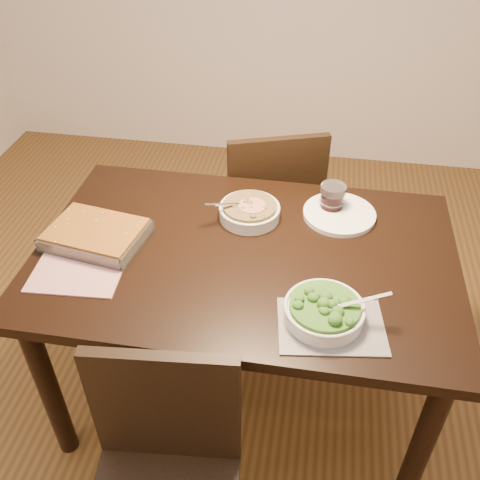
% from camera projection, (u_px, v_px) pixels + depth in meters
% --- Properties ---
extents(ground, '(4.00, 4.00, 0.00)m').
position_uv_depth(ground, '(244.00, 387.00, 2.25)').
color(ground, '#4E3216').
rests_on(ground, ground).
extents(table, '(1.40, 0.90, 0.75)m').
position_uv_depth(table, '(245.00, 273.00, 1.84)').
color(table, black).
rests_on(table, ground).
extents(magazine_a, '(0.30, 0.23, 0.01)m').
position_uv_depth(magazine_a, '(77.00, 273.00, 1.70)').
color(magazine_a, '#A02D3E').
rests_on(magazine_a, table).
extents(magazine_b, '(0.33, 0.26, 0.01)m').
position_uv_depth(magazine_b, '(331.00, 326.00, 1.52)').
color(magazine_b, '#25262D').
rests_on(magazine_b, table).
extents(coaster, '(0.13, 0.13, 0.00)m').
position_uv_depth(coaster, '(331.00, 209.00, 1.97)').
color(coaster, white).
rests_on(coaster, table).
extents(stew_bowl, '(0.22, 0.22, 0.08)m').
position_uv_depth(stew_bowl, '(250.00, 211.00, 1.91)').
color(stew_bowl, silver).
rests_on(stew_bowl, table).
extents(broccoli_bowl, '(0.26, 0.23, 0.09)m').
position_uv_depth(broccoli_bowl, '(324.00, 311.00, 1.53)').
color(broccoli_bowl, silver).
rests_on(broccoli_bowl, table).
extents(baking_dish, '(0.35, 0.28, 0.06)m').
position_uv_depth(baking_dish, '(96.00, 235.00, 1.81)').
color(baking_dish, silver).
rests_on(baking_dish, table).
extents(wine_tumbler, '(0.09, 0.09, 0.10)m').
position_uv_depth(wine_tumbler, '(332.00, 197.00, 1.93)').
color(wine_tumbler, black).
rests_on(wine_tumbler, coaster).
extents(dinner_plate, '(0.26, 0.26, 0.02)m').
position_uv_depth(dinner_plate, '(339.00, 214.00, 1.93)').
color(dinner_plate, white).
rests_on(dinner_plate, table).
extents(chair_near, '(0.44, 0.44, 0.87)m').
position_uv_depth(chair_near, '(164.00, 476.00, 1.46)').
color(chair_near, black).
rests_on(chair_near, ground).
extents(chair_far, '(0.53, 0.53, 0.89)m').
position_uv_depth(chair_far, '(270.00, 204.00, 2.44)').
color(chair_far, black).
rests_on(chair_far, ground).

